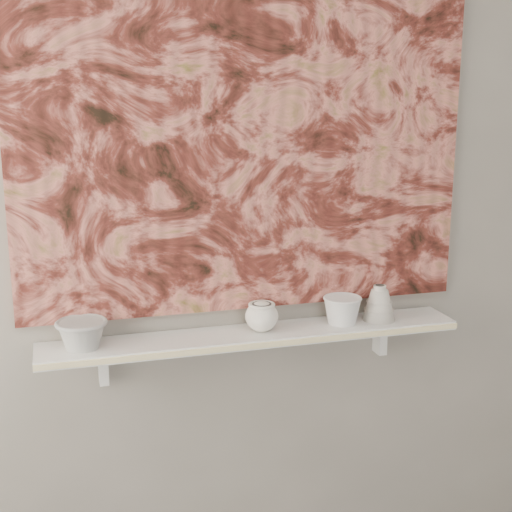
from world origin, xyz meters
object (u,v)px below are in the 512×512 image
object	(u,v)px
painting	(247,144)
bowl_grey	(82,334)
bowl_white	(342,310)
cup_cream	(262,316)
bell_vessel	(379,303)
shelf	(254,336)

from	to	relation	value
painting	bowl_grey	bearing A→B (deg)	-171.71
bowl_white	painting	bearing A→B (deg)	165.53
painting	bowl_white	size ratio (longest dim) A/B	11.42
painting	cup_cream	distance (m)	0.57
bell_vessel	shelf	bearing A→B (deg)	180.00
shelf	painting	distance (m)	0.63
shelf	cup_cream	size ratio (longest dim) A/B	12.77
bowl_white	shelf	bearing A→B (deg)	180.00
bowl_grey	cup_cream	distance (m)	0.58
bell_vessel	bowl_white	world-z (taller)	bell_vessel
shelf	bowl_white	world-z (taller)	bowl_white
painting	bowl_grey	xyz separation A→B (m)	(-0.55, -0.08, -0.56)
shelf	cup_cream	xyz separation A→B (m)	(0.03, 0.00, 0.07)
painting	bowl_white	distance (m)	0.65
shelf	bell_vessel	world-z (taller)	bell_vessel
bell_vessel	bowl_white	distance (m)	0.14
painting	bowl_grey	world-z (taller)	painting
painting	cup_cream	size ratio (longest dim) A/B	13.68
bowl_white	cup_cream	bearing A→B (deg)	180.00
cup_cream	bowl_white	world-z (taller)	cup_cream
painting	shelf	bearing A→B (deg)	-90.00
shelf	bell_vessel	xyz separation A→B (m)	(0.45, 0.00, 0.08)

